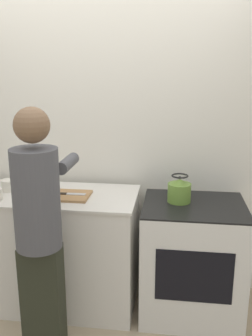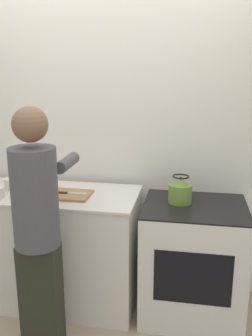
# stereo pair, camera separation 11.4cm
# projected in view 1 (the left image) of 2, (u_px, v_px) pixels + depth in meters

# --- Properties ---
(ground_plane) EXTENTS (12.00, 12.00, 0.00)m
(ground_plane) POSITION_uv_depth(u_px,v_px,m) (91.00, 328.00, 2.77)
(ground_plane) COLOR tan
(wall_back) EXTENTS (8.00, 0.05, 2.60)m
(wall_back) POSITION_uv_depth(u_px,v_px,m) (106.00, 137.00, 3.11)
(wall_back) COLOR silver
(wall_back) RESTS_ON ground_plane
(counter) EXTENTS (1.42, 0.63, 0.93)m
(counter) POSITION_uv_depth(u_px,v_px,m) (48.00, 248.00, 2.99)
(counter) COLOR silver
(counter) RESTS_ON ground_plane
(oven) EXTENTS (0.75, 0.65, 0.89)m
(oven) POSITION_uv_depth(u_px,v_px,m) (192.00, 259.00, 2.87)
(oven) COLOR silver
(oven) RESTS_ON ground_plane
(person) EXTENTS (0.33, 0.57, 1.65)m
(person) POSITION_uv_depth(u_px,v_px,m) (39.00, 224.00, 2.35)
(person) COLOR #282B1E
(person) RESTS_ON ground_plane
(cutting_board) EXTENTS (0.35, 0.26, 0.02)m
(cutting_board) POSITION_uv_depth(u_px,v_px,m) (66.00, 195.00, 2.80)
(cutting_board) COLOR #A87A4C
(cutting_board) RESTS_ON counter
(knife) EXTENTS (0.23, 0.04, 0.01)m
(knife) POSITION_uv_depth(u_px,v_px,m) (69.00, 194.00, 2.80)
(knife) COLOR silver
(knife) RESTS_ON cutting_board
(kettle) EXTENTS (0.17, 0.17, 0.21)m
(kettle) POSITION_uv_depth(u_px,v_px,m) (179.00, 191.00, 2.79)
(kettle) COLOR olive
(kettle) RESTS_ON oven
(bowl_prep) EXTENTS (0.13, 0.13, 0.09)m
(bowl_prep) POSITION_uv_depth(u_px,v_px,m) (9.00, 185.00, 2.93)
(bowl_prep) COLOR silver
(bowl_prep) RESTS_ON counter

